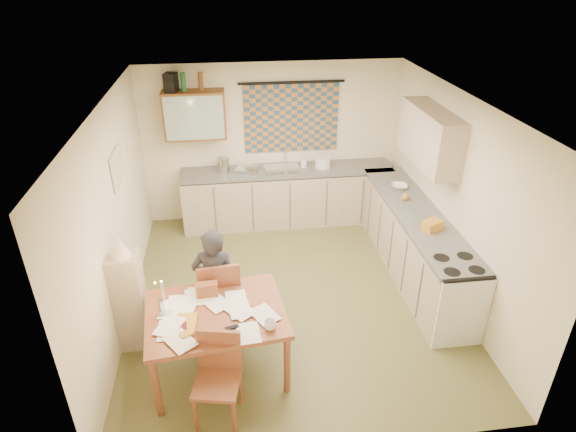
{
  "coord_description": "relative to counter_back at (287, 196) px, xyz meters",
  "views": [
    {
      "loc": [
        -0.69,
        -4.94,
        3.84
      ],
      "look_at": [
        -0.02,
        0.2,
        1.04
      ],
      "focal_mm": 30.0,
      "sensor_mm": 36.0,
      "label": 1
    }
  ],
  "objects": [
    {
      "name": "kettle",
      "position": [
        -0.99,
        0.0,
        0.59
      ],
      "size": [
        0.22,
        0.22,
        0.24
      ],
      "primitive_type": "cylinder",
      "rotation": [
        0.0,
        0.0,
        0.26
      ],
      "color": "silver",
      "rests_on": "counter_back"
    },
    {
      "name": "counter_back",
      "position": [
        0.0,
        0.0,
        0.0
      ],
      "size": [
        3.3,
        0.62,
        0.92
      ],
      "color": "tan",
      "rests_on": "floor"
    },
    {
      "name": "person",
      "position": [
        -1.13,
        -2.54,
        0.23
      ],
      "size": [
        0.61,
        0.5,
        1.37
      ],
      "primitive_type": "imported",
      "rotation": [
        0.0,
        0.0,
        2.97
      ],
      "color": "black",
      "rests_on": "floor"
    },
    {
      "name": "stove",
      "position": [
        1.5,
        -2.85,
        0.0
      ],
      "size": [
        0.59,
        0.59,
        0.91
      ],
      "color": "white",
      "rests_on": "floor"
    },
    {
      "name": "letter_rack",
      "position": [
        -1.2,
        -2.84,
        0.38
      ],
      "size": [
        0.23,
        0.11,
        0.16
      ],
      "primitive_type": "cube",
      "rotation": [
        0.0,
        0.0,
        0.06
      ],
      "color": "brown",
      "rests_on": "dining_table"
    },
    {
      "name": "fruit_orange",
      "position": [
        1.45,
        -1.28,
        0.52
      ],
      "size": [
        0.1,
        0.1,
        0.1
      ],
      "primitive_type": "sphere",
      "color": "#C38728",
      "rests_on": "counter_right"
    },
    {
      "name": "eyeglasses",
      "position": [
        -0.97,
        -3.36,
        0.31
      ],
      "size": [
        0.14,
        0.08,
        0.02
      ],
      "primitive_type": "cube",
      "rotation": [
        0.0,
        0.0,
        0.28
      ],
      "color": "black",
      "rests_on": "dining_table"
    },
    {
      "name": "soap_bottle",
      "position": [
        0.27,
        0.05,
        0.56
      ],
      "size": [
        0.13,
        0.13,
        0.18
      ],
      "primitive_type": "imported",
      "rotation": [
        0.0,
        0.0,
        -0.33
      ],
      "color": "white",
      "rests_on": "counter_back"
    },
    {
      "name": "counter_right",
      "position": [
        1.5,
        -1.62,
        -0.0
      ],
      "size": [
        0.62,
        2.95,
        0.92
      ],
      "color": "tan",
      "rests_on": "floor"
    },
    {
      "name": "book",
      "position": [
        -1.5,
        -3.23,
        0.31
      ],
      "size": [
        0.24,
        0.31,
        0.02
      ],
      "primitive_type": "imported",
      "rotation": [
        0.0,
        0.0,
        -0.07
      ],
      "color": "#C38728",
      "rests_on": "dining_table"
    },
    {
      "name": "mixing_bowl",
      "position": [
        0.56,
        0.0,
        0.55
      ],
      "size": [
        0.27,
        0.27,
        0.16
      ],
      "primitive_type": "cylinder",
      "rotation": [
        0.0,
        0.0,
        0.15
      ],
      "color": "white",
      "rests_on": "counter_back"
    },
    {
      "name": "chair_far",
      "position": [
        -1.1,
        -2.51,
        -0.14
      ],
      "size": [
        0.5,
        0.5,
        1.01
      ],
      "rotation": [
        0.0,
        0.0,
        3.25
      ],
      "color": "brown",
      "rests_on": "floor"
    },
    {
      "name": "bottle_brown",
      "position": [
        -1.23,
        0.13,
        1.83
      ],
      "size": [
        0.08,
        0.08,
        0.26
      ],
      "primitive_type": "cylinder",
      "rotation": [
        0.0,
        0.0,
        -0.18
      ],
      "color": "brown",
      "rests_on": "wall_cabinet"
    },
    {
      "name": "papers",
      "position": [
        -1.23,
        -3.11,
        0.31
      ],
      "size": [
        1.22,
        1.01,
        0.02
      ],
      "rotation": [
        0.0,
        0.0,
        0.1
      ],
      "color": "white",
      "rests_on": "dining_table"
    },
    {
      "name": "window_blind",
      "position": [
        0.1,
        0.27,
        1.2
      ],
      "size": [
        1.45,
        0.03,
        1.05
      ],
      "primitive_type": "cube",
      "color": "navy",
      "rests_on": "wall_back"
    },
    {
      "name": "wall_cabinet",
      "position": [
        -1.35,
        0.13,
        1.35
      ],
      "size": [
        0.9,
        0.34,
        0.7
      ],
      "primitive_type": "cube",
      "color": "brown",
      "rests_on": "wall_back"
    },
    {
      "name": "curtain_rod",
      "position": [
        0.1,
        0.25,
        1.75
      ],
      "size": [
        1.6,
        0.04,
        0.04
      ],
      "primitive_type": "cylinder",
      "rotation": [
        0.0,
        1.57,
        0.0
      ],
      "color": "black",
      "rests_on": "wall_back"
    },
    {
      "name": "dining_table",
      "position": [
        -1.12,
        -3.1,
        -0.07
      ],
      "size": [
        1.46,
        1.17,
        0.75
      ],
      "rotation": [
        0.0,
        0.0,
        0.1
      ],
      "color": "brown",
      "rests_on": "floor"
    },
    {
      "name": "wall_left",
      "position": [
        -2.21,
        -1.95,
        0.8
      ],
      "size": [
        0.02,
        4.5,
        2.5
      ],
      "primitive_type": "cube",
      "color": "#F0E4BE",
      "rests_on": "floor"
    },
    {
      "name": "upper_cabinet_right",
      "position": [
        1.63,
        -1.4,
        1.4
      ],
      "size": [
        0.34,
        1.3,
        0.7
      ],
      "primitive_type": "cube",
      "color": "tan",
      "rests_on": "wall_right"
    },
    {
      "name": "bowl",
      "position": [
        1.5,
        -0.9,
        0.5
      ],
      "size": [
        0.34,
        0.34,
        0.06
      ],
      "primitive_type": "imported",
      "rotation": [
        0.0,
        0.0,
        -0.25
      ],
      "color": "white",
      "rests_on": "counter_right"
    },
    {
      "name": "candle_holder",
      "position": [
        -1.64,
        -3.08,
        0.39
      ],
      "size": [
        0.07,
        0.07,
        0.18
      ],
      "primitive_type": "cylinder",
      "rotation": [
        0.0,
        0.0,
        0.27
      ],
      "color": "silver",
      "rests_on": "dining_table"
    },
    {
      "name": "shelf_stand",
      "position": [
        -2.04,
        -2.6,
        0.13
      ],
      "size": [
        0.32,
        0.3,
        1.16
      ],
      "primitive_type": "cube",
      "color": "tan",
      "rests_on": "floor"
    },
    {
      "name": "ceiling",
      "position": [
        -0.2,
        -1.95,
        2.06
      ],
      "size": [
        4.0,
        4.5,
        0.02
      ],
      "primitive_type": "cube",
      "color": "white",
      "rests_on": "floor"
    },
    {
      "name": "wall_back",
      "position": [
        -0.2,
        0.31,
        0.8
      ],
      "size": [
        4.0,
        0.02,
        2.5
      ],
      "primitive_type": "cube",
      "color": "#F0E4BE",
      "rests_on": "floor"
    },
    {
      "name": "mug",
      "position": [
        -0.61,
        -3.42,
        0.34
      ],
      "size": [
        0.17,
        0.17,
        0.09
      ],
      "primitive_type": "imported",
      "rotation": [
        0.0,
        0.0,
        0.25
      ],
      "color": "white",
      "rests_on": "dining_table"
    },
    {
      "name": "candle_flame",
      "position": [
        -1.65,
        -3.11,
        0.71
      ],
      "size": [
        0.02,
        0.02,
        0.02
      ],
      "primitive_type": "sphere",
      "color": "#FFCC66",
      "rests_on": "dining_table"
    },
    {
      "name": "dish_rack",
      "position": [
        -0.62,
        0.0,
        0.5
      ],
      "size": [
        0.42,
        0.39,
        0.06
      ],
      "primitive_type": "cube",
      "rotation": [
        0.0,
        0.0,
        -0.31
      ],
      "color": "silver",
      "rests_on": "counter_back"
    },
    {
      "name": "tap",
      "position": [
        -0.01,
        0.18,
        0.61
      ],
      "size": [
        0.03,
        0.03,
        0.28
      ],
      "primitive_type": "cylinder",
      "rotation": [
        0.0,
        0.0,
        -0.1
      ],
      "color": "silver",
      "rests_on": "counter_back"
    },
    {
      "name": "wall_right",
      "position": [
        1.81,
        -1.95,
        0.8
      ],
      "size": [
        0.02,
        4.5,
        2.5
      ],
      "primitive_type": "cube",
      "color": "#F0E4BE",
      "rests_on": "floor"
    },
    {
      "name": "sink",
      "position": [
        -0.08,
        0.0,
        0.43
      ],
      "size": [
        0.58,
        0.49,
        0.1
      ],
      "primitive_type": "cube",
      "rotation": [
        0.0,
        0.0,
        0.07
      ],
      "color": "silver",
      "rests_on": "counter_back"
    },
    {
      "name": "floor",
      "position": [
        -0.2,
        -1.95,
        -0.46
      ],
      "size": [
        4.0,
        4.5,
        0.02
      ],
      "primitive_type": "cube",
      "color": "brown",
      "rests_on": "ground"
    },
    {
      "name": "framed_print",
      "position": [
        -2.17,
        -1.55,
        1.25
      ],
      "size": [
        0.04,
        0.5,
        0.4
      ],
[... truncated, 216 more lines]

